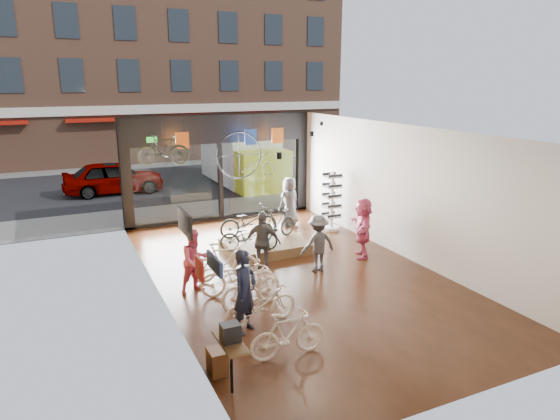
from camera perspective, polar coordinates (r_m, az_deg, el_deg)
ground_plane at (r=13.43m, az=1.51°, el=-7.30°), size 7.00×12.00×0.04m
ceiling at (r=12.50m, az=1.63°, el=9.23°), size 7.00×12.00×0.04m
wall_left at (r=11.74m, az=-14.01°, el=-1.12°), size 0.04×12.00×3.80m
wall_right at (r=14.70m, az=13.94°, el=2.06°), size 0.04×12.00×3.80m
wall_back at (r=8.18m, az=20.95°, el=-8.73°), size 7.00×0.04×3.80m
storefront at (r=18.28m, az=-6.88°, el=4.82°), size 7.00×0.26×3.80m
exit_sign at (r=17.42m, az=-14.46°, el=7.80°), size 0.35×0.06×0.18m
street_road at (r=27.19m, az=-12.73°, el=3.73°), size 30.00×18.00×0.02m
sidewalk_near at (r=19.79m, az=-7.81°, el=0.10°), size 30.00×2.40×0.12m
sidewalk_far at (r=31.04m, az=-14.36°, el=5.11°), size 30.00×2.00×0.12m
opposite_building at (r=33.16m, az=-16.02°, el=17.64°), size 26.00×5.00×14.00m
street_car at (r=23.66m, az=-18.51°, el=3.56°), size 4.33×1.74×1.48m
box_truck at (r=23.98m, az=-3.89°, el=6.10°), size 2.41×7.23×2.85m
floor_bike_1 at (r=9.49m, az=0.92°, el=-14.01°), size 1.53×0.49×0.91m
floor_bike_2 at (r=10.63m, az=-2.29°, el=-10.79°), size 1.73×0.75×0.88m
floor_bike_3 at (r=11.39m, az=-3.24°, el=-8.77°), size 1.66×0.80×0.96m
floor_bike_4 at (r=12.01m, az=-4.84°, el=-7.56°), size 1.89×0.99×0.95m
floor_bike_5 at (r=12.80m, az=-6.37°, el=-5.92°), size 1.81×0.83×1.05m
display_platform at (r=15.03m, az=-1.66°, el=-4.17°), size 2.40×1.80×0.30m
display_bike_left at (r=14.08m, az=-3.58°, el=-3.04°), size 1.72×1.06×0.85m
display_bike_mid at (r=15.04m, az=-0.35°, el=-1.63°), size 1.64×1.04×0.96m
display_bike_right at (r=15.34m, az=-3.62°, el=-1.32°), size 1.86×0.75×0.96m
customer_0 at (r=10.20m, az=-4.04°, el=-9.24°), size 0.77×0.71×1.76m
customer_1 at (r=12.19m, az=-9.67°, el=-5.75°), size 0.92×0.80×1.59m
customer_2 at (r=13.31m, az=-1.96°, el=-3.67°), size 1.01×0.88×1.64m
customer_3 at (r=13.36m, az=4.35°, el=-3.83°), size 1.02×0.62×1.55m
customer_4 at (r=17.54m, az=1.07°, el=1.00°), size 0.94×0.73×1.70m
customer_5 at (r=14.55m, az=9.43°, el=-2.02°), size 1.19×1.68×1.75m
sunglasses_rack at (r=17.00m, az=5.92°, el=0.96°), size 0.62×0.52×1.98m
wall_merch at (r=8.77m, az=-8.25°, el=-10.53°), size 0.40×2.40×2.60m
penny_farthing at (r=16.95m, az=-3.63°, el=6.17°), size 2.00×0.06×1.60m
hung_bike at (r=15.80m, az=-13.22°, el=6.74°), size 1.64×0.90×0.95m
jersey_left at (r=16.94m, az=-11.11°, el=7.80°), size 0.45×0.03×0.55m
jersey_mid at (r=17.67m, az=-3.37°, el=8.33°), size 0.45×0.03×0.55m
jersey_right at (r=18.08m, az=-0.28°, el=8.50°), size 0.45×0.03×0.55m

